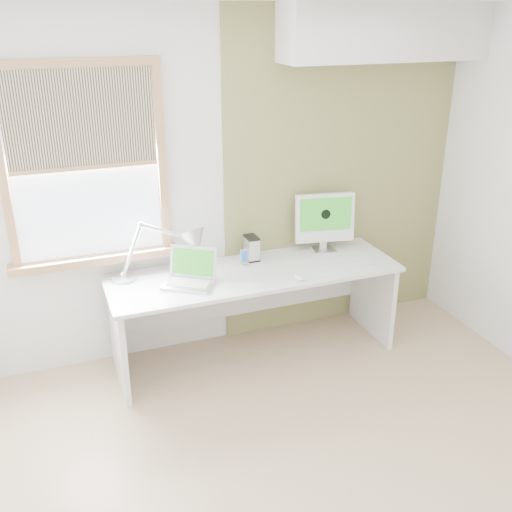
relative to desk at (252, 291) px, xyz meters
name	(u,v)px	position (x,y,z in m)	size (l,w,h in m)	color
room	(329,277)	(-0.11, -1.44, 0.77)	(4.04, 3.54, 2.64)	tan
accent_wall	(341,175)	(0.89, 0.30, 0.77)	(2.00, 0.02, 2.60)	olive
soffit	(385,31)	(1.09, 0.13, 1.87)	(1.60, 0.40, 0.42)	white
window	(85,168)	(-1.11, 0.27, 1.01)	(1.20, 0.14, 1.42)	#AF7B52
desk	(252,291)	(0.00, 0.00, 0.00)	(2.20, 0.70, 0.73)	silver
desk_lamp	(181,246)	(-0.52, 0.07, 0.42)	(0.75, 0.34, 0.43)	silver
laptop	(191,275)	(-0.50, -0.08, 0.26)	(0.44, 0.42, 0.24)	silver
phone_dock	(244,261)	(-0.04, 0.06, 0.23)	(0.09, 0.09, 0.14)	silver
external_drive	(251,248)	(0.06, 0.16, 0.29)	(0.09, 0.15, 0.19)	silver
imac	(325,219)	(0.68, 0.14, 0.46)	(0.49, 0.20, 0.47)	silver
keyboard	(344,267)	(0.66, -0.25, 0.21)	(0.47, 0.18, 0.02)	white
mouse	(300,277)	(0.26, -0.32, 0.21)	(0.07, 0.11, 0.03)	white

